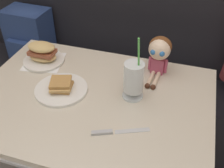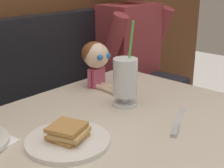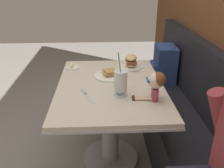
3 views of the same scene
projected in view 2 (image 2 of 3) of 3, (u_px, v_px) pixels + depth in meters
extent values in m
cube|color=beige|center=(104.00, 130.00, 1.06)|extent=(1.10, 0.80, 0.03)
cube|color=#B7BABF|center=(104.00, 136.00, 1.07)|extent=(1.11, 0.81, 0.02)
cylinder|color=white|center=(68.00, 141.00, 0.95)|extent=(0.25, 0.25, 0.01)
cube|color=#B78447|center=(67.00, 136.00, 0.95)|extent=(0.11, 0.11, 0.01)
cube|color=tan|center=(70.00, 132.00, 0.94)|extent=(0.12, 0.12, 0.01)
cube|color=#B78447|center=(67.00, 127.00, 0.93)|extent=(0.12, 0.12, 0.01)
cylinder|color=silver|center=(125.00, 103.00, 1.22)|extent=(0.10, 0.10, 0.01)
cylinder|color=silver|center=(125.00, 99.00, 1.21)|extent=(0.03, 0.03, 0.03)
cylinder|color=silver|center=(125.00, 77.00, 1.19)|extent=(0.09, 0.09, 0.14)
cylinder|color=#E0DB6B|center=(125.00, 81.00, 1.19)|extent=(0.08, 0.08, 0.11)
cylinder|color=#51B74C|center=(130.00, 51.00, 1.16)|extent=(0.02, 0.04, 0.22)
cube|color=silver|center=(180.00, 116.00, 1.13)|extent=(0.14, 0.07, 0.00)
cube|color=#B2B5BA|center=(175.00, 130.00, 1.01)|extent=(0.09, 0.05, 0.01)
cube|color=#B74C6B|center=(96.00, 77.00, 1.40)|extent=(0.07, 0.04, 0.08)
sphere|color=beige|center=(96.00, 55.00, 1.37)|extent=(0.11, 0.11, 0.11)
ellipsoid|color=brown|center=(94.00, 53.00, 1.37)|extent=(0.12, 0.11, 0.10)
sphere|color=#2D6BB2|center=(100.00, 57.00, 1.32)|extent=(0.03, 0.03, 0.03)
sphere|color=#2D6BB2|center=(108.00, 56.00, 1.35)|extent=(0.03, 0.03, 0.03)
cylinder|color=beige|center=(107.00, 90.00, 1.35)|extent=(0.03, 0.12, 0.02)
cylinder|color=beige|center=(112.00, 88.00, 1.37)|extent=(0.03, 0.12, 0.02)
sphere|color=#4C2819|center=(117.00, 93.00, 1.31)|extent=(0.03, 0.03, 0.03)
sphere|color=#4C2819|center=(122.00, 92.00, 1.33)|extent=(0.03, 0.03, 0.03)
cylinder|color=#B74C6B|center=(89.00, 78.00, 1.37)|extent=(0.02, 0.02, 0.07)
cylinder|color=#B74C6B|center=(103.00, 74.00, 1.43)|extent=(0.02, 0.02, 0.07)
cube|color=maroon|center=(129.00, 50.00, 2.07)|extent=(0.38, 0.24, 0.58)
cube|color=#23232D|center=(150.00, 89.00, 2.03)|extent=(0.34, 0.36, 0.14)
cylinder|color=maroon|center=(110.00, 53.00, 1.86)|extent=(0.09, 0.25, 0.48)
cylinder|color=maroon|center=(156.00, 41.00, 2.19)|extent=(0.09, 0.25, 0.48)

